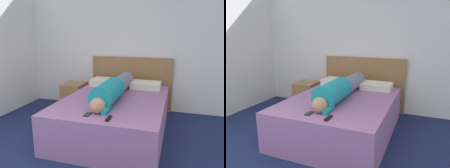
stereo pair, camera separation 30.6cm
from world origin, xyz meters
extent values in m
cube|color=white|center=(0.00, 3.61, 1.30)|extent=(5.22, 0.06, 2.60)
cube|color=#936699|center=(0.17, 2.40, 0.27)|extent=(1.47, 1.96, 0.54)
cube|color=olive|center=(0.17, 3.54, 0.52)|extent=(1.59, 0.04, 1.03)
cube|color=olive|center=(-0.84, 3.07, 0.28)|extent=(0.39, 0.45, 0.55)
sphere|color=tan|center=(0.14, 1.73, 0.64)|extent=(0.19, 0.19, 0.19)
cylinder|color=teal|center=(0.14, 2.13, 0.69)|extent=(0.31, 0.67, 0.31)
cylinder|color=slate|center=(0.14, 2.87, 0.67)|extent=(0.26, 0.80, 0.26)
cylinder|color=teal|center=(0.24, 1.78, 0.57)|extent=(0.07, 0.22, 0.07)
cube|color=silver|center=(-0.21, 3.15, 0.60)|extent=(0.54, 0.38, 0.12)
cube|color=silver|center=(0.52, 3.15, 0.59)|extent=(0.51, 0.38, 0.11)
cube|color=black|center=(0.33, 1.59, 0.55)|extent=(0.04, 0.15, 0.02)
cube|color=black|center=(0.05, 1.64, 0.54)|extent=(0.06, 0.13, 0.01)
camera|label=1|loc=(1.04, -0.60, 1.49)|focal=35.00mm
camera|label=2|loc=(1.33, -0.50, 1.49)|focal=35.00mm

